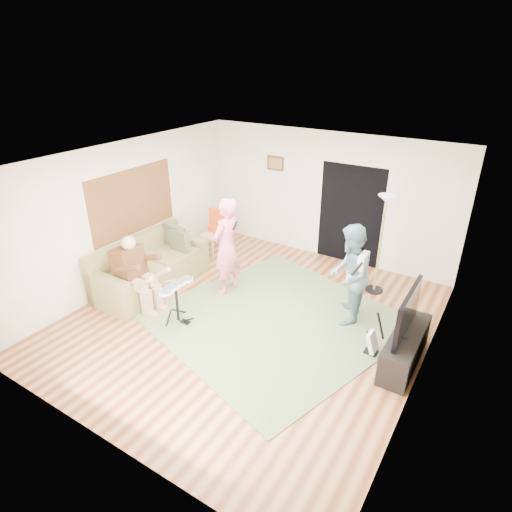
{
  "coord_description": "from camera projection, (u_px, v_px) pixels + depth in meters",
  "views": [
    {
      "loc": [
        3.32,
        -5.1,
        4.14
      ],
      "look_at": [
        -0.06,
        0.3,
        1.06
      ],
      "focal_mm": 30.0,
      "sensor_mm": 36.0,
      "label": 1
    }
  ],
  "objects": [
    {
      "name": "floor",
      "position": [
        250.0,
        319.0,
        7.28
      ],
      "size": [
        6.0,
        6.0,
        0.0
      ],
      "primitive_type": "plane",
      "color": "brown",
      "rests_on": "ground"
    },
    {
      "name": "walls",
      "position": [
        249.0,
        247.0,
        6.69
      ],
      "size": [
        5.5,
        6.0,
        2.7
      ],
      "primitive_type": null,
      "color": "silver",
      "rests_on": "floor"
    },
    {
      "name": "ceiling",
      "position": [
        249.0,
        161.0,
        6.1
      ],
      "size": [
        6.0,
        6.0,
        0.0
      ],
      "primitive_type": "plane",
      "rotation": [
        3.14,
        0.0,
        0.0
      ],
      "color": "white",
      "rests_on": "walls"
    },
    {
      "name": "window_blinds",
      "position": [
        133.0,
        202.0,
        8.06
      ],
      "size": [
        0.0,
        2.05,
        2.05
      ],
      "primitive_type": "plane",
      "rotation": [
        1.57,
        0.0,
        1.57
      ],
      "color": "brown",
      "rests_on": "walls"
    },
    {
      "name": "doorway",
      "position": [
        350.0,
        215.0,
        8.84
      ],
      "size": [
        2.1,
        0.0,
        2.1
      ],
      "primitive_type": "plane",
      "rotation": [
        1.57,
        0.0,
        0.0
      ],
      "color": "black",
      "rests_on": "walls"
    },
    {
      "name": "picture_frame",
      "position": [
        275.0,
        163.0,
        9.33
      ],
      "size": [
        0.42,
        0.03,
        0.32
      ],
      "primitive_type": "cube",
      "color": "#3F2314",
      "rests_on": "walls"
    },
    {
      "name": "area_rug",
      "position": [
        275.0,
        319.0,
        7.26
      ],
      "size": [
        4.43,
        4.45,
        0.02
      ],
      "primitive_type": "cube",
      "rotation": [
        0.0,
        0.0,
        -0.29
      ],
      "color": "#5B6F44",
      "rests_on": "floor"
    },
    {
      "name": "sofa",
      "position": [
        149.0,
        270.0,
        8.22
      ],
      "size": [
        0.95,
        2.31,
        0.94
      ],
      "color": "olive",
      "rests_on": "floor"
    },
    {
      "name": "drummer",
      "position": [
        138.0,
        281.0,
        7.43
      ],
      "size": [
        0.86,
        0.48,
        1.33
      ],
      "color": "#583119",
      "rests_on": "sofa"
    },
    {
      "name": "drum_kit",
      "position": [
        177.0,
        305.0,
        7.1
      ],
      "size": [
        0.39,
        0.7,
        0.73
      ],
      "color": "black",
      "rests_on": "floor"
    },
    {
      "name": "singer",
      "position": [
        226.0,
        247.0,
        7.75
      ],
      "size": [
        0.46,
        0.68,
        1.83
      ],
      "primitive_type": "imported",
      "rotation": [
        0.0,
        0.0,
        -1.61
      ],
      "color": "#E96580",
      "rests_on": "floor"
    },
    {
      "name": "microphone",
      "position": [
        235.0,
        226.0,
        7.45
      ],
      "size": [
        0.06,
        0.06,
        0.24
      ],
      "primitive_type": null,
      "color": "black",
      "rests_on": "singer"
    },
    {
      "name": "guitarist",
      "position": [
        349.0,
        275.0,
        6.91
      ],
      "size": [
        0.84,
        0.97,
        1.71
      ],
      "primitive_type": "imported",
      "rotation": [
        0.0,
        0.0,
        -1.31
      ],
      "color": "slate",
      "rests_on": "floor"
    },
    {
      "name": "guitar_held",
      "position": [
        363.0,
        261.0,
        6.68
      ],
      "size": [
        0.13,
        0.6,
        0.26
      ],
      "primitive_type": null,
      "rotation": [
        0.0,
        0.0,
        0.02
      ],
      "color": "white",
      "rests_on": "guitarist"
    },
    {
      "name": "guitar_spare",
      "position": [
        373.0,
        342.0,
        6.37
      ],
      "size": [
        0.27,
        0.24,
        0.74
      ],
      "color": "black",
      "rests_on": "floor"
    },
    {
      "name": "torchiere_lamp",
      "position": [
        383.0,
        227.0,
        7.58
      ],
      "size": [
        0.34,
        0.34,
        1.89
      ],
      "color": "black",
      "rests_on": "floor"
    },
    {
      "name": "dining_chair",
      "position": [
        213.0,
        239.0,
        9.44
      ],
      "size": [
        0.46,
        0.48,
        1.01
      ],
      "rotation": [
        0.0,
        0.0,
        -0.08
      ],
      "color": "tan",
      "rests_on": "floor"
    },
    {
      "name": "tv_cabinet",
      "position": [
        405.0,
        348.0,
        6.17
      ],
      "size": [
        0.4,
        1.4,
        0.5
      ],
      "primitive_type": "cube",
      "color": "black",
      "rests_on": "floor"
    },
    {
      "name": "television",
      "position": [
        408.0,
        312.0,
        5.93
      ],
      "size": [
        0.06,
        1.11,
        0.67
      ],
      "primitive_type": "cube",
      "color": "black",
      "rests_on": "tv_cabinet"
    }
  ]
}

